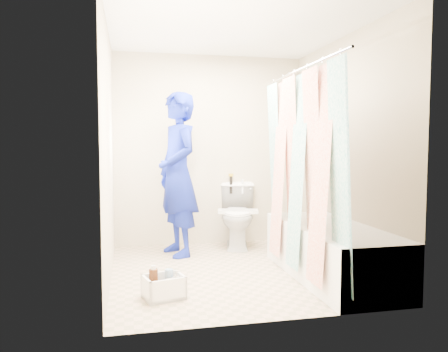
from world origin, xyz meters
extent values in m
plane|color=tan|center=(0.00, 0.00, 0.00)|extent=(2.60, 2.60, 0.00)
cube|color=white|center=(0.00, 0.00, 2.40)|extent=(2.40, 2.60, 0.02)
cube|color=beige|center=(0.00, 1.30, 1.20)|extent=(2.40, 0.02, 2.40)
cube|color=beige|center=(0.00, -1.30, 1.20)|extent=(2.40, 0.02, 2.40)
cube|color=beige|center=(-1.20, 0.00, 1.20)|extent=(0.02, 2.60, 2.40)
cube|color=beige|center=(1.20, 0.00, 1.20)|extent=(0.02, 2.60, 2.40)
cube|color=white|center=(0.85, -0.43, 0.25)|extent=(0.70, 1.75, 0.50)
cube|color=white|center=(0.85, -0.43, 0.46)|extent=(0.58, 1.63, 0.06)
cylinder|color=silver|center=(0.52, -0.43, 1.95)|extent=(0.02, 1.90, 0.02)
cube|color=white|center=(0.52, -0.43, 1.02)|extent=(0.06, 1.75, 1.80)
imported|color=white|center=(0.30, 1.02, 0.39)|extent=(0.60, 0.85, 0.79)
cube|color=white|center=(0.27, 0.90, 0.46)|extent=(0.52, 0.31, 0.04)
cylinder|color=black|center=(0.27, 1.25, 0.76)|extent=(0.04, 0.04, 0.23)
cylinder|color=gold|center=(0.27, 1.25, 0.88)|extent=(0.06, 0.06, 0.03)
cylinder|color=white|center=(0.41, 1.21, 0.74)|extent=(0.03, 0.03, 0.19)
imported|color=#0F1C96|center=(-0.47, 0.77, 0.94)|extent=(0.63, 0.78, 1.87)
cube|color=white|center=(-0.75, -0.65, 0.02)|extent=(0.37, 0.33, 0.03)
cube|color=white|center=(-0.89, -0.69, 0.10)|extent=(0.08, 0.25, 0.19)
cube|color=white|center=(-0.61, -0.62, 0.10)|extent=(0.08, 0.25, 0.19)
cube|color=white|center=(-0.72, -0.77, 0.10)|extent=(0.31, 0.10, 0.19)
cube|color=white|center=(-0.78, -0.54, 0.10)|extent=(0.31, 0.10, 0.19)
cylinder|color=#45210D|center=(-0.83, -0.63, 0.14)|extent=(0.07, 0.07, 0.21)
cylinder|color=white|center=(-0.70, -0.59, 0.13)|extent=(0.07, 0.07, 0.19)
cylinder|color=#FFF2C7|center=(-0.72, -0.70, 0.10)|extent=(0.05, 0.05, 0.14)
cylinder|color=#45210D|center=(-0.81, -0.73, 0.06)|extent=(0.06, 0.06, 0.06)
cylinder|color=gold|center=(-0.81, -0.73, 0.10)|extent=(0.07, 0.07, 0.01)
imported|color=white|center=(-0.65, -0.67, 0.13)|extent=(0.13, 0.13, 0.20)
camera|label=1|loc=(-1.02, -4.20, 1.26)|focal=35.00mm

